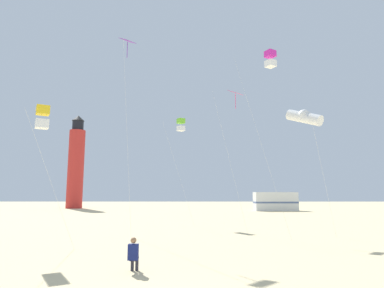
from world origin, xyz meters
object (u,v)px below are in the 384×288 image
(kite_flyer_standing, at_px, (133,254))
(kite_box_lime, at_px, (181,125))
(kite_diamond_rainbow, at_px, (235,98))
(kite_box_magenta, at_px, (270,59))
(rv_van_white, at_px, (275,201))
(kite_box_gold, at_px, (42,117))
(kite_tube_white, at_px, (304,117))
(kite_diamond_violet, at_px, (127,50))
(lighthouse_distant, at_px, (76,164))

(kite_flyer_standing, distance_m, kite_box_lime, 19.96)
(kite_box_lime, bearing_deg, kite_diamond_rainbow, -56.86)
(kite_box_magenta, distance_m, rv_van_white, 32.27)
(kite_flyer_standing, bearing_deg, rv_van_white, -110.16)
(kite_box_gold, relative_size, kite_box_magenta, 0.57)
(rv_van_white, bearing_deg, kite_tube_white, -102.33)
(kite_box_lime, xyz_separation_m, kite_diamond_violet, (-3.29, -8.84, 3.29))
(kite_box_magenta, distance_m, kite_diamond_rainbow, 3.64)
(lighthouse_distant, xyz_separation_m, rv_van_white, (33.61, -8.48, -6.45))
(kite_box_magenta, xyz_separation_m, kite_diamond_rainbow, (-2.22, 1.88, -2.18))
(kite_diamond_rainbow, distance_m, rv_van_white, 30.50)
(kite_box_gold, xyz_separation_m, kite_tube_white, (14.75, 4.92, 1.16))
(kite_box_lime, bearing_deg, kite_diamond_violet, -110.39)
(kite_flyer_standing, height_order, lighthouse_distant, lighthouse_distant)
(kite_box_gold, xyz_separation_m, kite_diamond_rainbow, (10.59, 7.28, 3.12))
(kite_box_magenta, xyz_separation_m, rv_van_white, (7.34, 29.69, -10.29))
(kite_diamond_rainbow, bearing_deg, kite_box_lime, 123.14)
(kite_box_lime, xyz_separation_m, lighthouse_distant, (-19.90, 29.94, -0.98))
(kite_box_gold, bearing_deg, kite_diamond_rainbow, 34.53)
(kite_diamond_violet, xyz_separation_m, kite_diamond_rainbow, (7.43, 2.49, -2.60))
(kite_box_lime, relative_size, kite_diamond_violet, 0.73)
(kite_box_gold, height_order, kite_tube_white, kite_tube_white)
(kite_tube_white, distance_m, kite_diamond_rainbow, 5.17)
(kite_flyer_standing, height_order, kite_box_magenta, kite_box_magenta)
(lighthouse_distant, bearing_deg, kite_box_magenta, -55.46)
(kite_flyer_standing, distance_m, lighthouse_distant, 52.21)
(kite_flyer_standing, xyz_separation_m, rv_van_white, (14.67, 39.63, 0.78))
(kite_box_lime, distance_m, kite_tube_white, 12.11)
(kite_tube_white, bearing_deg, kite_diamond_violet, -179.37)
(kite_tube_white, bearing_deg, kite_box_magenta, 165.97)
(kite_flyer_standing, relative_size, kite_diamond_violet, 0.09)
(kite_flyer_standing, height_order, rv_van_white, rv_van_white)
(kite_box_gold, relative_size, lighthouse_distant, 0.41)
(kite_box_lime, height_order, kite_box_magenta, kite_box_magenta)
(kite_diamond_violet, relative_size, lighthouse_distant, 0.77)
(kite_box_magenta, bearing_deg, kite_flyer_standing, -126.38)
(kite_flyer_standing, relative_size, rv_van_white, 0.18)
(kite_tube_white, bearing_deg, kite_flyer_standing, -134.41)
(lighthouse_distant, bearing_deg, kite_flyer_standing, -68.51)
(kite_diamond_rainbow, bearing_deg, kite_box_gold, -145.47)
(kite_flyer_standing, xyz_separation_m, kite_tube_white, (9.26, 9.46, 6.92))
(kite_flyer_standing, bearing_deg, kite_tube_white, -134.26)
(kite_flyer_standing, xyz_separation_m, kite_box_magenta, (7.32, 9.94, 11.07))
(rv_van_white, bearing_deg, kite_box_lime, -124.75)
(kite_box_lime, height_order, kite_tube_white, kite_box_lime)
(lighthouse_distant, relative_size, rv_van_white, 2.57)
(kite_box_lime, relative_size, rv_van_white, 1.44)
(kite_diamond_violet, distance_m, rv_van_white, 36.35)
(kite_box_gold, height_order, kite_diamond_violet, kite_diamond_violet)
(kite_tube_white, distance_m, lighthouse_distant, 47.86)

